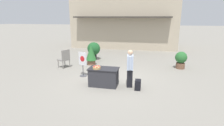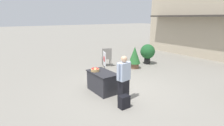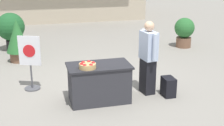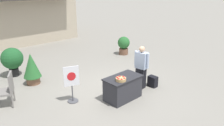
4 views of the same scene
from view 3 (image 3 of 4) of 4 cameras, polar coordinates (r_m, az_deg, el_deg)
ground_plane at (r=7.27m, az=-0.94°, el=-4.62°), size 120.00×120.00×0.00m
display_table at (r=6.50m, az=-2.37°, el=-3.65°), size 1.30×0.74×0.80m
apple_basket at (r=6.15m, az=-4.51°, el=-0.46°), size 0.34×0.34×0.13m
person_visitor at (r=6.80m, az=6.63°, el=1.01°), size 0.31×0.61×1.62m
backpack at (r=6.90m, az=10.25°, el=-4.30°), size 0.24×0.34×0.42m
poster_board at (r=7.24m, az=-14.71°, el=0.18°), size 0.48×0.36×1.25m
potted_plant_near_left at (r=10.90m, az=13.07°, el=5.74°), size 0.67×0.67×1.01m
potted_plant_near_right at (r=9.43m, az=-16.89°, el=4.24°), size 0.68×0.68×1.24m
potted_plant_far_right at (r=10.71m, az=-18.05°, el=6.14°), size 0.90×0.90×1.24m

